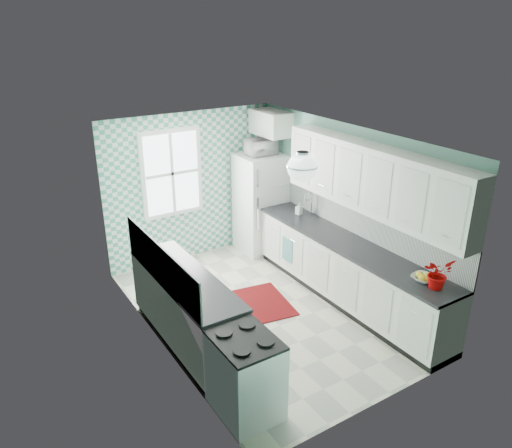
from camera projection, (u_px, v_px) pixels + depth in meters
floor at (262, 312)px, 7.12m from camera, size 3.00×4.40×0.02m
ceiling at (263, 137)px, 6.14m from camera, size 3.00×4.40×0.02m
wall_back at (191, 187)px, 8.35m from camera, size 3.00×0.02×2.50m
wall_front at (385, 306)px, 4.91m from camera, size 3.00×0.02×2.50m
wall_left at (156, 258)px, 5.89m from camera, size 0.02×4.40×2.50m
wall_right at (348, 209)px, 7.37m from camera, size 0.02×4.40×2.50m
accent_wall at (192, 187)px, 8.34m from camera, size 3.00×0.01×2.50m
window at (172, 173)px, 8.03m from camera, size 1.04×0.05×1.44m
backsplash_right at (366, 222)px, 7.07m from camera, size 0.02×3.60×0.51m
backsplash_left at (160, 264)px, 5.86m from camera, size 0.02×2.15×0.51m
upper_cabinets_right at (373, 179)px, 6.57m from camera, size 0.33×3.20×0.90m
upper_cabinet_fridge at (269, 122)px, 8.31m from camera, size 0.40×0.74×0.40m
ceiling_light at (302, 167)px, 5.59m from camera, size 0.34×0.34×0.35m
base_cabinets_right at (347, 273)px, 7.22m from camera, size 0.60×3.60×0.90m
countertop_right at (349, 244)px, 7.03m from camera, size 0.63×3.60×0.04m
base_cabinets_left at (186, 311)px, 6.29m from camera, size 0.60×2.15×0.90m
countertop_left at (185, 278)px, 6.11m from camera, size 0.63×2.15×0.04m
fridge at (261, 203)px, 8.71m from camera, size 0.76×0.75×1.74m
stove at (245, 374)px, 5.16m from camera, size 0.60×0.74×0.89m
sink at (301, 218)px, 7.92m from camera, size 0.57×0.48×0.53m
rug at (263, 303)px, 7.31m from camera, size 0.85×1.09×0.02m
dish_towel at (287, 250)px, 7.87m from camera, size 0.09×0.26×0.39m
fruit_bowl at (423, 278)px, 6.00m from camera, size 0.30×0.30×0.07m
potted_plant at (438, 273)px, 5.80m from camera, size 0.34×0.30×0.37m
soap_bottle at (299, 208)px, 7.99m from camera, size 0.11×0.11×0.20m
microwave at (261, 147)px, 8.32m from camera, size 0.50×0.35×0.27m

